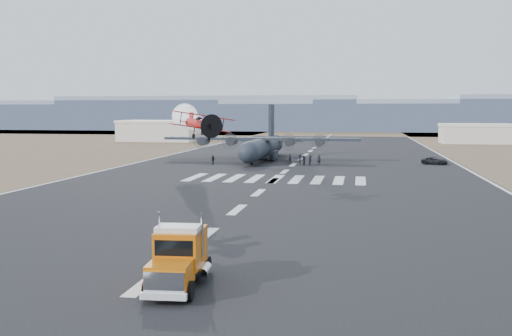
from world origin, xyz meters
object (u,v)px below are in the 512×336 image
(semi_truck, at_px, (179,256))
(crew_c, at_px, (300,159))
(transport_aircraft, at_px, (263,146))
(crew_a, at_px, (319,160))
(crew_d, at_px, (213,160))
(crew_g, at_px, (290,158))
(crew_h, at_px, (304,161))
(hangar_left, at_px, (159,131))
(crew_b, at_px, (311,160))
(aerobatic_biplane, at_px, (200,123))
(hangar_right, at_px, (476,133))
(crew_f, at_px, (272,158))
(support_vehicle, at_px, (435,161))
(crew_e, at_px, (246,158))

(semi_truck, height_order, crew_c, semi_truck)
(transport_aircraft, xyz_separation_m, crew_a, (11.69, -7.91, -1.96))
(semi_truck, relative_size, crew_d, 4.49)
(crew_d, height_order, crew_g, crew_d)
(crew_a, distance_m, crew_h, 3.28)
(transport_aircraft, bearing_deg, crew_h, -47.13)
(crew_g, bearing_deg, crew_c, -90.10)
(hangar_left, relative_size, crew_a, 13.53)
(semi_truck, relative_size, crew_b, 4.17)
(aerobatic_biplane, relative_size, transport_aircraft, 0.16)
(semi_truck, bearing_deg, crew_g, 87.63)
(hangar_right, bearing_deg, aerobatic_biplane, -111.31)
(crew_b, bearing_deg, crew_f, 66.45)
(hangar_right, relative_size, support_vehicle, 4.32)
(aerobatic_biplane, bearing_deg, hangar_right, 48.88)
(crew_d, xyz_separation_m, crew_h, (16.55, 0.75, -0.03))
(crew_d, distance_m, crew_e, 6.35)
(crew_e, relative_size, crew_h, 1.04)
(crew_g, bearing_deg, hangar_right, 20.95)
(aerobatic_biplane, xyz_separation_m, crew_c, (4.54, 49.91, -7.59))
(crew_d, bearing_deg, transport_aircraft, 170.77)
(crew_e, bearing_deg, crew_a, 101.75)
(crew_c, bearing_deg, hangar_right, 81.78)
(crew_f, height_order, crew_h, crew_f)
(crew_c, relative_size, crew_g, 1.13)
(transport_aircraft, xyz_separation_m, crew_h, (9.13, -9.96, -2.04))
(hangar_left, bearing_deg, crew_a, -51.79)
(aerobatic_biplane, bearing_deg, crew_d, 83.40)
(support_vehicle, height_order, crew_g, crew_g)
(transport_aircraft, bearing_deg, crew_e, -104.58)
(semi_truck, xyz_separation_m, crew_f, (-6.58, 76.17, -0.82))
(hangar_left, bearing_deg, crew_d, -63.37)
(crew_e, distance_m, crew_g, 8.36)
(transport_aircraft, relative_size, crew_c, 20.81)
(aerobatic_biplane, xyz_separation_m, crew_f, (-1.06, 52.48, -7.65))
(aerobatic_biplane, relative_size, crew_a, 3.44)
(hangar_left, height_order, crew_f, hangar_left)
(crew_b, xyz_separation_m, crew_f, (-7.74, 4.21, -0.06))
(transport_aircraft, bearing_deg, support_vehicle, -6.03)
(crew_d, bearing_deg, crew_f, 143.05)
(support_vehicle, distance_m, crew_c, 24.68)
(aerobatic_biplane, xyz_separation_m, transport_aircraft, (-3.67, 57.95, -5.65))
(aerobatic_biplane, height_order, crew_g, aerobatic_biplane)
(transport_aircraft, relative_size, support_vehicle, 8.09)
(hangar_right, relative_size, crew_h, 12.33)
(aerobatic_biplane, distance_m, crew_c, 50.69)
(hangar_left, xyz_separation_m, crew_a, (56.53, -71.82, -2.50))
(aerobatic_biplane, xyz_separation_m, crew_b, (6.68, 48.27, -7.59))
(transport_aircraft, xyz_separation_m, crew_d, (-7.42, -10.71, -2.01))
(hangar_left, height_order, crew_e, hangar_left)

